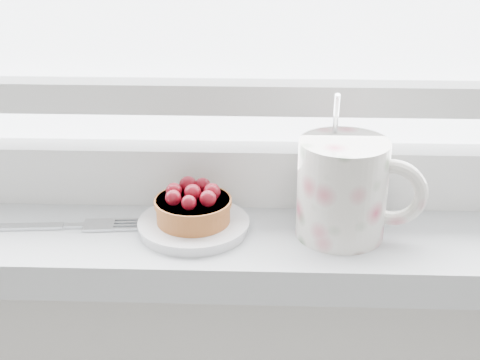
{
  "coord_description": "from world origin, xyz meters",
  "views": [
    {
      "loc": [
        0.0,
        1.23,
        1.29
      ],
      "look_at": [
        -0.02,
        1.88,
        1.0
      ],
      "focal_mm": 50.0,
      "sensor_mm": 36.0,
      "label": 1
    }
  ],
  "objects_px": {
    "floral_mug": "(346,187)",
    "fork": "(47,226)",
    "saucer": "(194,226)",
    "raspberry_tart": "(193,205)"
  },
  "relations": [
    {
      "from": "raspberry_tart",
      "to": "floral_mug",
      "type": "relative_size",
      "value": 0.55
    },
    {
      "from": "floral_mug",
      "to": "fork",
      "type": "bearing_deg",
      "value": 179.59
    },
    {
      "from": "fork",
      "to": "saucer",
      "type": "bearing_deg",
      "value": 0.14
    },
    {
      "from": "raspberry_tart",
      "to": "fork",
      "type": "height_order",
      "value": "raspberry_tart"
    },
    {
      "from": "saucer",
      "to": "floral_mug",
      "type": "bearing_deg",
      "value": -0.97
    },
    {
      "from": "fork",
      "to": "raspberry_tart",
      "type": "bearing_deg",
      "value": 0.22
    },
    {
      "from": "saucer",
      "to": "fork",
      "type": "relative_size",
      "value": 0.56
    },
    {
      "from": "saucer",
      "to": "floral_mug",
      "type": "height_order",
      "value": "floral_mug"
    },
    {
      "from": "floral_mug",
      "to": "fork",
      "type": "height_order",
      "value": "floral_mug"
    },
    {
      "from": "saucer",
      "to": "raspberry_tart",
      "type": "xyz_separation_m",
      "value": [
        0.0,
        0.0,
        0.02
      ]
    }
  ]
}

